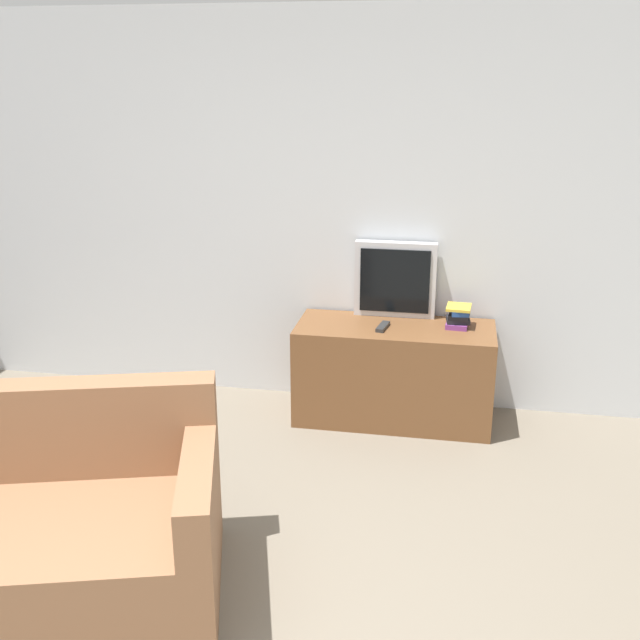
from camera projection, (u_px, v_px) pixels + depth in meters
The scene contains 5 objects.
wall_back at pixel (288, 212), 5.01m from camera, with size 9.00×0.06×2.60m.
tv_stand at pixel (394, 373), 4.89m from camera, with size 1.27×0.54×0.64m.
television at pixel (395, 279), 4.92m from camera, with size 0.53×0.09×0.50m.
book_stack at pixel (458, 317), 4.77m from camera, with size 0.16×0.20×0.14m.
remote_on_stand at pixel (383, 327), 4.75m from camera, with size 0.08×0.18×0.02m.
Camera 1 is at (1.12, -1.83, 2.20)m, focal length 42.00 mm.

